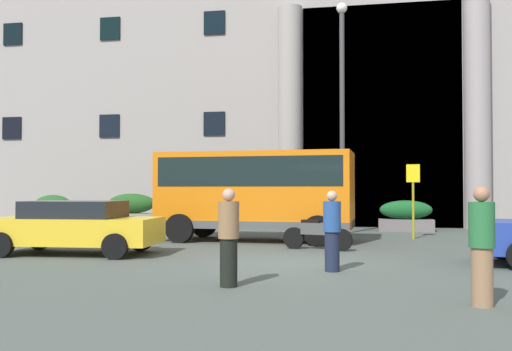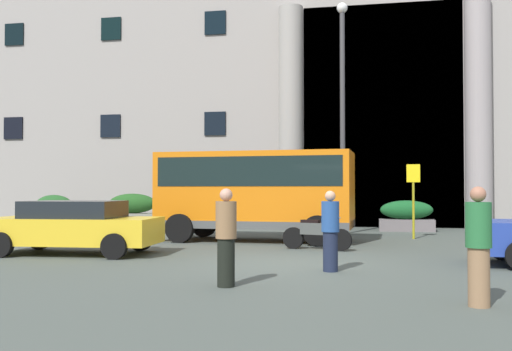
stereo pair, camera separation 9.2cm
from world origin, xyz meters
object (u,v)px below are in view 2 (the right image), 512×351
hedge_planter_far_east (54,212)px  pedestrian_woman_dark_dress (479,246)px  pedestrian_man_crossing (330,231)px  lamppost_plaza_centre (342,101)px  bus_stop_sign (413,193)px  hedge_planter_entrance_right (132,212)px  hedge_planter_entrance_left (406,216)px  motorcycle_near_kerb (315,233)px  pedestrian_woman_with_bag (226,237)px  orange_minibus (256,188)px  parked_compact_extra (74,226)px

hedge_planter_far_east → pedestrian_woman_dark_dress: pedestrian_woman_dark_dress is taller
pedestrian_man_crossing → lamppost_plaza_centre: 10.58m
bus_stop_sign → hedge_planter_entrance_right: size_ratio=1.15×
bus_stop_sign → hedge_planter_entrance_left: 3.72m
bus_stop_sign → motorcycle_near_kerb: size_ratio=1.29×
pedestrian_woman_with_bag → pedestrian_woman_dark_dress: bearing=21.4°
pedestrian_woman_dark_dress → lamppost_plaza_centre: lamppost_plaza_centre is taller
hedge_planter_far_east → motorcycle_near_kerb: bearing=-30.4°
pedestrian_woman_dark_dress → motorcycle_near_kerb: bearing=60.9°
orange_minibus → parked_compact_extra: orange_minibus is taller
hedge_planter_far_east → hedge_planter_entrance_right: size_ratio=0.82×
bus_stop_sign → hedge_planter_far_east: 15.28m
hedge_planter_far_east → pedestrian_man_crossing: 16.87m
bus_stop_sign → pedestrian_man_crossing: 8.48m
hedge_planter_entrance_left → hedge_planter_entrance_right: size_ratio=0.98×
orange_minibus → lamppost_plaza_centre: size_ratio=0.73×
pedestrian_woman_dark_dress → pedestrian_man_crossing: 3.83m
pedestrian_woman_with_bag → pedestrian_man_crossing: size_ratio=1.03×
hedge_planter_entrance_right → lamppost_plaza_centre: size_ratio=0.25×
parked_compact_extra → hedge_planter_entrance_left: bearing=44.3°
hedge_planter_far_east → parked_compact_extra: (6.04, -9.23, 0.03)m
hedge_planter_far_east → lamppost_plaza_centre: size_ratio=0.21×
hedge_planter_entrance_left → lamppost_plaza_centre: 5.39m
bus_stop_sign → parked_compact_extra: size_ratio=0.57×
pedestrian_woman_with_bag → lamppost_plaza_centre: lamppost_plaza_centre is taller
hedge_planter_entrance_left → parked_compact_extra: size_ratio=0.49×
pedestrian_man_crossing → pedestrian_woman_with_bag: bearing=-66.1°
motorcycle_near_kerb → parked_compact_extra: bearing=-143.8°
hedge_planter_entrance_right → parked_compact_extra: bearing=-75.6°
orange_minibus → pedestrian_man_crossing: size_ratio=3.84×
motorcycle_near_kerb → pedestrian_man_crossing: (0.67, -4.05, 0.36)m
pedestrian_woman_with_bag → parked_compact_extra: bearing=175.8°
orange_minibus → hedge_planter_entrance_left: (5.06, 5.33, -1.10)m
hedge_planter_far_east → hedge_planter_entrance_left: bearing=2.4°
hedge_planter_entrance_right → lamppost_plaza_centre: bearing=-8.3°
motorcycle_near_kerb → pedestrian_woman_with_bag: pedestrian_woman_with_bag is taller
hedge_planter_far_east → motorcycle_near_kerb: (12.03, -7.05, -0.23)m
motorcycle_near_kerb → pedestrian_man_crossing: 4.13m
hedge_planter_entrance_left → pedestrian_man_crossing: bearing=-101.0°
hedge_planter_entrance_right → lamppost_plaza_centre: (8.87, -1.29, 4.25)m
hedge_planter_entrance_right → pedestrian_woman_with_bag: bearing=-60.8°
pedestrian_woman_with_bag → pedestrian_man_crossing: bearing=87.4°
bus_stop_sign → lamppost_plaza_centre: 4.47m
pedestrian_woman_dark_dress → orange_minibus: bearing=66.5°
pedestrian_woman_with_bag → lamppost_plaza_centre: 12.68m
orange_minibus → pedestrian_woman_dark_dress: bearing=-59.0°
parked_compact_extra → pedestrian_man_crossing: 6.92m
lamppost_plaza_centre → hedge_planter_entrance_right: bearing=171.7°
orange_minibus → lamppost_plaza_centre: 5.37m
hedge_planter_entrance_right → pedestrian_woman_dark_dress: size_ratio=1.28×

